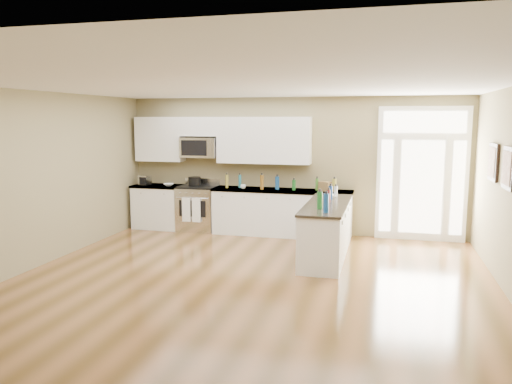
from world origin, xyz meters
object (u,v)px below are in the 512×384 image
at_px(stockpot, 195,181).
at_px(toaster_oven, 145,180).
at_px(peninsula_cabinet, 326,232).
at_px(kitchen_range, 198,208).

height_order(stockpot, toaster_oven, stockpot).
xyz_separation_m(stockpot, toaster_oven, (-1.12, -0.08, -0.01)).
distance_m(peninsula_cabinet, kitchen_range, 3.24).
xyz_separation_m(peninsula_cabinet, toaster_oven, (-4.10, 1.40, 0.61)).
bearing_deg(peninsula_cabinet, stockpot, 153.68).
distance_m(peninsula_cabinet, stockpot, 3.38).
bearing_deg(toaster_oven, kitchen_range, 19.21).
xyz_separation_m(kitchen_range, stockpot, (-0.08, 0.02, 0.57)).
xyz_separation_m(peninsula_cabinet, kitchen_range, (-2.90, 1.45, 0.04)).
height_order(kitchen_range, stockpot, stockpot).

